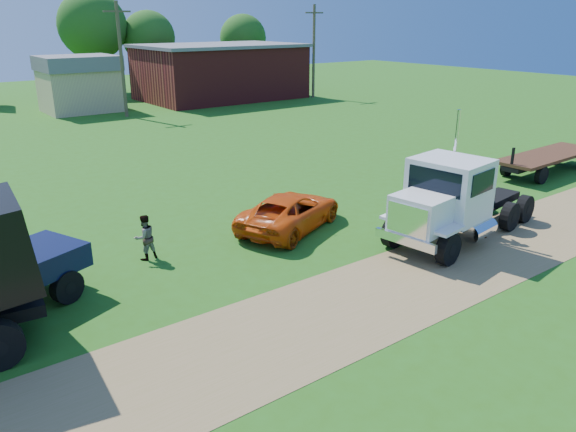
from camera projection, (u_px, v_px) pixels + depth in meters
ground at (387, 291)px, 16.74m from camera, size 140.00×140.00×0.00m
dirt_track at (387, 291)px, 16.74m from camera, size 120.00×4.20×0.01m
white_semi_tractor at (450, 201)px, 19.92m from camera, size 7.81×3.46×4.62m
orange_pickup at (290, 211)px, 21.51m from camera, size 5.55×4.13×1.40m
flatbed_trailer at (547, 158)px, 29.35m from camera, size 7.15×2.32×1.82m
spectator_a at (487, 211)px, 20.67m from camera, size 0.86×0.77×1.97m
spectator_b at (145, 237)px, 18.75m from camera, size 0.83×0.68×1.57m
brick_building at (220, 71)px, 56.18m from camera, size 15.40×10.40×5.30m
tan_shed at (80, 83)px, 48.30m from camera, size 6.20×5.40×4.70m
utility_poles at (121, 58)px, 44.91m from camera, size 42.20×0.28×9.00m
tree_row at (1, 33)px, 53.07m from camera, size 55.85×10.52×10.58m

